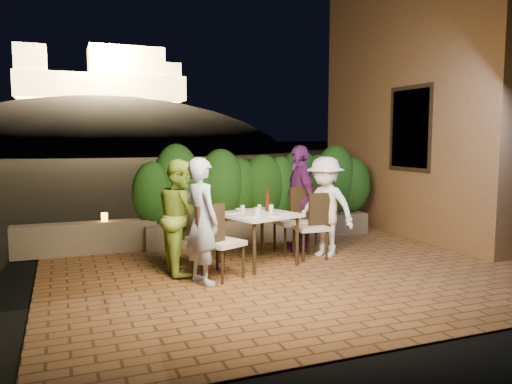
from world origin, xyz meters
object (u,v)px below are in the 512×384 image
chair_right_back (291,220)px  diner_blue (202,221)px  dining_table (258,239)px  parapet_lamp (104,217)px  chair_left_front (223,241)px  chair_right_front (310,226)px  chair_left_back (198,234)px  diner_green (181,217)px  beer_bottle (267,200)px  bowl (241,210)px  diner_white (325,207)px  diner_purple (300,198)px

chair_right_back → diner_blue: (-1.76, -1.08, 0.27)m
dining_table → parapet_lamp: (-2.02, 1.62, 0.20)m
chair_left_front → chair_right_front: size_ratio=1.00×
chair_left_back → diner_blue: diner_blue is taller
diner_green → parapet_lamp: diner_green is taller
dining_table → beer_bottle: bearing=37.4°
bowl → diner_blue: 1.24m
chair_right_front → dining_table: bearing=6.4°
bowl → diner_green: (-0.99, -0.34, 0.01)m
chair_left_back → diner_white: size_ratio=0.65×
dining_table → diner_white: bearing=4.0°
dining_table → diner_blue: bearing=-148.4°
chair_left_back → chair_right_back: chair_right_back is taller
beer_bottle → diner_blue: (-1.22, -0.78, -0.12)m
diner_blue → chair_left_front: bearing=-89.5°
chair_left_front → diner_green: (-0.44, 0.46, 0.28)m
beer_bottle → bowl: (-0.37, 0.12, -0.15)m
chair_left_front → diner_white: (1.85, 0.60, 0.27)m
parapet_lamp → diner_purple: bearing=-18.2°
dining_table → diner_white: diner_white is taller
dining_table → bowl: (-0.17, 0.28, 0.39)m
chair_right_back → diner_white: (0.40, -0.38, 0.24)m
diner_purple → chair_right_back: bearing=-46.6°
chair_left_front → chair_left_back: (-0.19, 0.54, 0.00)m
diner_green → diner_white: diner_green is taller
bowl → chair_left_front: (-0.54, -0.80, -0.27)m
diner_white → parapet_lamp: 3.52m
chair_left_front → parapet_lamp: chair_left_front is taller
bowl → chair_left_front: bearing=-124.2°
parapet_lamp → diner_white: bearing=-26.0°
dining_table → beer_bottle: (0.20, 0.15, 0.55)m
beer_bottle → chair_right_front: size_ratio=0.34×
dining_table → parapet_lamp: 2.60m
chair_right_front → diner_green: diner_green is taller
beer_bottle → chair_left_back: beer_bottle is taller
diner_green → bowl: bearing=-71.8°
dining_table → diner_purple: diner_purple is taller
chair_right_front → diner_purple: bearing=-97.1°
chair_left_back → diner_green: size_ratio=0.64×
bowl → diner_blue: size_ratio=0.10×
chair_left_back → diner_blue: (-0.12, -0.64, 0.30)m
beer_bottle → diner_purple: diner_purple is taller
chair_left_front → diner_white: bearing=-8.1°
chair_left_back → dining_table: bearing=-19.3°
dining_table → diner_green: (-1.16, -0.06, 0.40)m
diner_white → parapet_lamp: (-3.16, 1.54, -0.20)m
dining_table → diner_white: size_ratio=0.62×
chair_left_back → chair_right_back: (1.64, 0.44, 0.03)m
chair_left_back → chair_right_front: size_ratio=1.00×
dining_table → bowl: 0.51m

